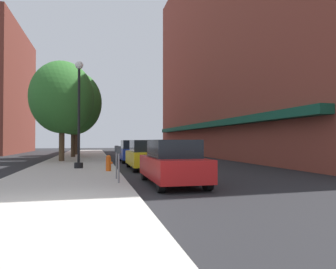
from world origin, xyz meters
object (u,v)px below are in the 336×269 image
lamppost (79,112)px  car_yellow (145,155)px  tree_near (76,113)px  car_blue (132,151)px  parking_meter_near (119,160)px  tree_far (62,97)px  car_red (173,163)px  fire_hydrant (109,163)px  tree_mid (73,103)px  parking_meter_far (116,158)px

lamppost → car_yellow: bearing=-5.8°
tree_near → car_blue: bearing=-68.0°
parking_meter_near → car_yellow: car_yellow is taller
tree_far → car_blue: tree_far is taller
car_red → tree_near: bearing=99.8°
car_yellow → car_red: bearing=-88.1°
fire_hydrant → car_red: car_red is taller
lamppost → car_yellow: lamppost is taller
lamppost → car_yellow: size_ratio=1.37×
tree_mid → tree_near: bearing=90.0°
fire_hydrant → tree_far: bearing=109.8°
lamppost → tree_mid: 12.48m
parking_meter_far → tree_near: tree_near is taller
lamppost → tree_mid: bearing=95.0°
fire_hydrant → parking_meter_near: bearing=-88.0°
tree_near → car_yellow: tree_near is taller
tree_mid → car_red: size_ratio=1.87×
parking_meter_near → parking_meter_far: size_ratio=1.00×
parking_meter_far → tree_mid: size_ratio=0.16×
fire_hydrant → tree_near: bearing=97.6°
fire_hydrant → car_yellow: car_yellow is taller
fire_hydrant → car_blue: car_blue is taller
tree_near → fire_hydrant: bearing=-82.4°
car_red → parking_meter_near: bearing=175.3°
parking_meter_near → car_red: car_red is taller
car_red → car_yellow: size_ratio=1.00×
lamppost → car_red: bearing=-61.3°
car_red → tree_mid: bearing=102.8°
tree_mid → tree_far: tree_mid is taller
tree_near → tree_far: bearing=-92.3°
parking_meter_far → tree_near: 23.35m
tree_mid → car_yellow: tree_mid is taller
parking_meter_near → tree_mid: tree_mid is taller
parking_meter_far → parking_meter_near: bearing=-90.0°
tree_mid → parking_meter_far: bearing=-81.0°
lamppost → parking_meter_far: lamppost is taller
parking_meter_near → car_blue: (1.95, 12.42, -0.14)m
parking_meter_near → parking_meter_far: bearing=90.0°
tree_far → parking_meter_far: bearing=-74.8°
tree_far → fire_hydrant: bearing=-70.2°
lamppost → car_red: (3.64, -6.65, -2.39)m
tree_mid → car_blue: (4.72, -6.40, -4.34)m
parking_meter_far → tree_far: (-3.21, 11.78, 3.89)m
tree_far → car_blue: size_ratio=1.73×
parking_meter_near → tree_mid: bearing=98.4°
parking_meter_far → tree_near: (-2.77, 22.88, 3.74)m
parking_meter_near → tree_mid: 19.48m
parking_meter_near → tree_near: 24.56m
tree_far → car_red: 14.68m
tree_far → car_yellow: size_ratio=1.73×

